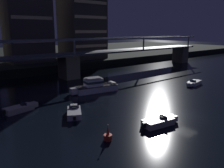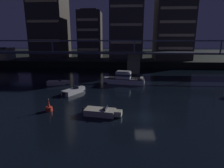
# 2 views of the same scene
# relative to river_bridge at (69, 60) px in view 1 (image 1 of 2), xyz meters

# --- Properties ---
(ground_plane) EXTENTS (400.00, 400.00, 0.00)m
(ground_plane) POSITION_rel_river_bridge_xyz_m (0.00, -32.37, -4.54)
(ground_plane) COLOR black
(far_riverbank) EXTENTS (240.00, 80.00, 2.20)m
(far_riverbank) POSITION_rel_river_bridge_xyz_m (0.00, 48.01, -3.44)
(far_riverbank) COLOR black
(far_riverbank) RESTS_ON ground
(river_bridge) EXTENTS (97.35, 6.40, 9.38)m
(river_bridge) POSITION_rel_river_bridge_xyz_m (0.00, 0.00, 0.00)
(river_bridge) COLOR #605B51
(river_bridge) RESTS_ON ground
(tower_central) EXTENTS (12.41, 8.55, 31.87)m
(tower_central) POSITION_rel_river_bridge_xyz_m (-2.11, 19.23, 13.44)
(tower_central) COLOR #423D38
(tower_central) RESTS_ON far_riverbank
(tower_east_tall) EXTENTS (12.86, 10.80, 22.49)m
(tower_east_tall) POSITION_rel_river_bridge_xyz_m (15.09, 17.29, 8.75)
(tower_east_tall) COLOR #38332D
(tower_east_tall) RESTS_ON far_riverbank
(cabin_cruiser_near_left) EXTENTS (9.36, 4.04, 2.79)m
(cabin_cruiser_near_left) POSITION_rel_river_bridge_xyz_m (-2.58, -14.30, -3.49)
(cabin_cruiser_near_left) COLOR silver
(cabin_cruiser_near_left) RESTS_ON ground
(speedboat_near_center) EXTENTS (5.22, 2.50, 1.16)m
(speedboat_near_center) POSITION_rel_river_bridge_xyz_m (-17.06, -16.23, -4.13)
(speedboat_near_center) COLOR beige
(speedboat_near_center) RESTS_ON ground
(speedboat_near_right) EXTENTS (5.23, 2.41, 1.16)m
(speedboat_near_right) POSITION_rel_river_bridge_xyz_m (-5.62, -32.11, -4.13)
(speedboat_near_right) COLOR beige
(speedboat_near_right) RESTS_ON ground
(speedboat_mid_left) EXTENTS (3.57, 4.88, 1.16)m
(speedboat_mid_left) POSITION_rel_river_bridge_xyz_m (-11.90, -22.52, -4.13)
(speedboat_mid_left) COLOR silver
(speedboat_mid_left) RESTS_ON ground
(speedboat_mid_right) EXTENTS (5.23, 2.42, 1.16)m
(speedboat_mid_right) POSITION_rel_river_bridge_xyz_m (16.97, -23.09, -4.13)
(speedboat_mid_right) COLOR silver
(speedboat_mid_right) RESTS_ON ground
(channel_buoy) EXTENTS (0.90, 0.90, 1.76)m
(channel_buoy) POSITION_rel_river_bridge_xyz_m (-12.94, -31.19, -4.07)
(channel_buoy) COLOR red
(channel_buoy) RESTS_ON ground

